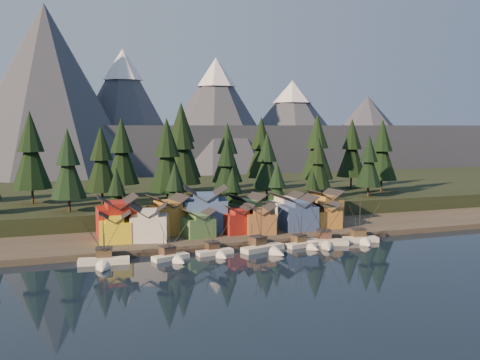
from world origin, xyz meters
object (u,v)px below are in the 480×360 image
object	(u,v)px
house_front_1	(149,221)
boat_3	(266,243)
boat_1	(173,251)
boat_6	(362,233)
boat_0	(103,255)
boat_5	(326,237)
house_back_0	(117,215)
boat_2	(217,247)
house_back_1	(168,213)
house_front_0	(115,226)
boat_4	(305,239)

from	to	relation	value
house_front_1	boat_3	bearing A→B (deg)	-16.85
boat_1	boat_6	bearing A→B (deg)	-15.14
boat_0	house_front_1	distance (m)	19.93
boat_5	house_back_0	world-z (taller)	house_back_0
boat_2	house_back_1	distance (m)	22.92
house_back_1	boat_2	bearing A→B (deg)	-83.08
house_back_0	boat_6	bearing A→B (deg)	-20.60
boat_0	boat_1	xyz separation A→B (m)	(14.86, -0.82, -0.11)
boat_1	house_front_0	xyz separation A→B (m)	(-10.56, 16.41, 3.44)
boat_1	boat_4	distance (m)	33.44
boat_0	house_back_0	world-z (taller)	house_back_0
boat_6	boat_4	bearing A→B (deg)	-169.75
boat_1	boat_2	size ratio (longest dim) A/B	1.05
house_front_0	house_back_0	bearing A→B (deg)	84.67
boat_3	boat_6	distance (m)	26.80
boat_6	house_back_0	bearing A→B (deg)	170.95
house_front_1	boat_0	bearing A→B (deg)	-115.66
boat_5	boat_6	world-z (taller)	boat_5
house_front_1	house_back_0	bearing A→B (deg)	149.55
boat_5	boat_6	size ratio (longest dim) A/B	1.05
boat_0	boat_5	size ratio (longest dim) A/B	0.98
boat_3	house_front_1	bearing A→B (deg)	132.18
house_back_1	boat_4	bearing A→B (deg)	-46.30
boat_6	house_back_1	bearing A→B (deg)	165.71
boat_0	boat_3	bearing A→B (deg)	7.85
boat_2	house_back_1	world-z (taller)	house_back_1
boat_4	house_back_0	xyz separation A→B (m)	(-42.72, 21.03, 5.14)
house_back_0	boat_4	bearing A→B (deg)	-27.00
house_front_0	boat_3	bearing A→B (deg)	-19.51
boat_4	boat_0	bearing A→B (deg)	169.19
house_front_0	house_back_1	size ratio (longest dim) A/B	0.78
boat_4	boat_6	distance (m)	16.07
boat_6	boat_2	bearing A→B (deg)	-169.18
boat_4	house_front_0	xyz separation A→B (m)	(-43.96, 14.77, 3.50)
boat_3	house_front_0	world-z (taller)	boat_3
boat_5	house_back_0	bearing A→B (deg)	177.78
boat_0	house_front_1	bearing A→B (deg)	58.16
house_front_0	house_back_1	xyz separation A→B (m)	(14.43, 6.39, 1.29)
boat_0	house_back_0	size ratio (longest dim) A/B	1.15
boat_0	boat_2	distance (m)	25.52
boat_4	house_front_0	size ratio (longest dim) A/B	1.25
boat_4	boat_6	world-z (taller)	boat_6
boat_3	house_front_1	size ratio (longest dim) A/B	1.15
boat_2	boat_5	bearing A→B (deg)	-7.06
boat_6	house_front_1	bearing A→B (deg)	175.35
boat_2	boat_3	size ratio (longest dim) A/B	0.81
boat_0	boat_5	xyz separation A→B (m)	(54.03, 0.87, 0.05)
boat_2	house_back_0	world-z (taller)	house_back_0
house_front_1	house_back_1	size ratio (longest dim) A/B	1.01
boat_0	house_back_1	bearing A→B (deg)	57.60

